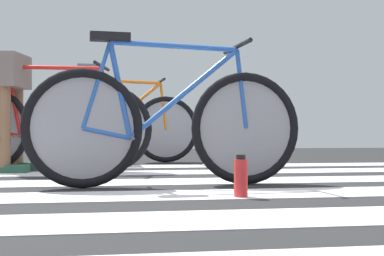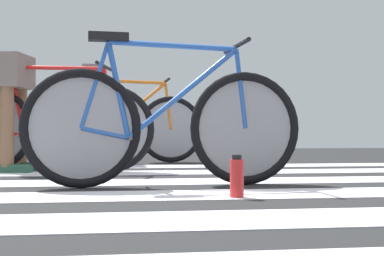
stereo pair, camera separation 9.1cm
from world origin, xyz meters
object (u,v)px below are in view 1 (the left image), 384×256
at_px(bicycle_1_of_3, 167,124).
at_px(bicycle_3_of_3, 118,127).
at_px(bicycle_2_of_3, 48,126).
at_px(cyclist_3_of_3, 88,100).
at_px(cyclist_2_of_3, 11,96).
at_px(water_bottle, 241,177).

distance_m(bicycle_1_of_3, bicycle_3_of_3, 2.43).
distance_m(bicycle_2_of_3, cyclist_3_of_3, 1.18).
height_order(cyclist_2_of_3, water_bottle, cyclist_2_of_3).
distance_m(cyclist_2_of_3, bicycle_3_of_3, 1.42).
bearing_deg(bicycle_3_of_3, cyclist_2_of_3, -133.59).
height_order(bicycle_2_of_3, cyclist_3_of_3, cyclist_3_of_3).
bearing_deg(bicycle_1_of_3, cyclist_2_of_3, 126.64).
xyz_separation_m(bicycle_1_of_3, bicycle_2_of_3, (-0.86, 1.28, 0.00)).
height_order(bicycle_2_of_3, cyclist_2_of_3, cyclist_2_of_3).
relative_size(bicycle_2_of_3, bicycle_3_of_3, 0.99).
distance_m(bicycle_2_of_3, water_bottle, 2.24).
xyz_separation_m(bicycle_1_of_3, bicycle_3_of_3, (-0.27, 2.42, 0.00)).
bearing_deg(cyclist_3_of_3, water_bottle, -76.99).
height_order(cyclist_2_of_3, bicycle_3_of_3, cyclist_2_of_3).
height_order(bicycle_2_of_3, bicycle_3_of_3, same).
height_order(bicycle_1_of_3, cyclist_3_of_3, cyclist_3_of_3).
distance_m(bicycle_1_of_3, bicycle_2_of_3, 1.54).
bearing_deg(bicycle_2_of_3, cyclist_2_of_3, -180.00).
relative_size(bicycle_1_of_3, cyclist_2_of_3, 1.77).
height_order(bicycle_3_of_3, water_bottle, bicycle_3_of_3).
bearing_deg(bicycle_1_of_3, bicycle_2_of_3, 119.54).
bearing_deg(bicycle_3_of_3, water_bottle, -82.64).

